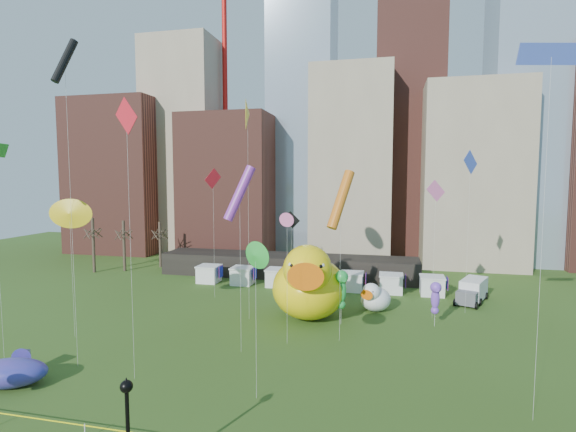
% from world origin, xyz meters
% --- Properties ---
extents(skyline, '(101.00, 23.00, 68.00)m').
position_xyz_m(skyline, '(2.25, 61.06, 21.44)').
color(skyline, brown).
rests_on(skyline, ground).
extents(crane_left, '(23.00, 1.00, 76.00)m').
position_xyz_m(crane_left, '(-21.11, 64.00, 46.90)').
color(crane_left, red).
rests_on(crane_left, ground).
extents(pavilion, '(38.00, 6.00, 3.20)m').
position_xyz_m(pavilion, '(-4.00, 42.00, 1.60)').
color(pavilion, black).
rests_on(pavilion, ground).
extents(vendor_tents, '(33.24, 2.80, 2.40)m').
position_xyz_m(vendor_tents, '(1.02, 36.00, 1.11)').
color(vendor_tents, white).
rests_on(vendor_tents, ground).
extents(bare_trees, '(8.44, 6.44, 8.50)m').
position_xyz_m(bare_trees, '(-30.17, 40.54, 4.01)').
color(bare_trees, '#382B21').
rests_on(bare_trees, ground).
extents(big_duck, '(8.70, 11.04, 8.17)m').
position_xyz_m(big_duck, '(2.58, 23.25, 3.75)').
color(big_duck, yellow).
rests_on(big_duck, ground).
extents(small_duck, '(4.39, 4.78, 3.33)m').
position_xyz_m(small_duck, '(9.18, 27.53, 1.53)').
color(small_duck, white).
rests_on(small_duck, ground).
extents(seahorse_green, '(1.68, 1.90, 5.53)m').
position_xyz_m(seahorse_green, '(6.00, 22.41, 3.90)').
color(seahorse_green, silver).
rests_on(seahorse_green, ground).
extents(seahorse_purple, '(1.16, 1.42, 4.51)m').
position_xyz_m(seahorse_purple, '(15.10, 23.81, 3.16)').
color(seahorse_purple, silver).
rests_on(seahorse_purple, ground).
extents(whale_inflatable, '(5.81, 6.45, 2.28)m').
position_xyz_m(whale_inflatable, '(-15.44, 4.31, 1.04)').
color(whale_inflatable, '#523899').
rests_on(whale_inflatable, ground).
extents(lamppost, '(0.58, 0.58, 5.61)m').
position_xyz_m(lamppost, '(-1.10, -3.20, 3.43)').
color(lamppost, black).
rests_on(lamppost, footpath).
extents(box_truck, '(4.47, 6.56, 2.63)m').
position_xyz_m(box_truck, '(20.39, 34.01, 1.35)').
color(box_truck, white).
rests_on(box_truck, ground).
extents(kite_0, '(2.40, 1.12, 20.26)m').
position_xyz_m(kite_0, '(-7.47, 7.22, 18.51)').
color(kite_0, silver).
rests_on(kite_0, ground).
extents(kite_1, '(1.10, 0.82, 11.66)m').
position_xyz_m(kite_1, '(1.90, 16.23, 10.98)').
color(kite_1, silver).
rests_on(kite_1, ground).
extents(kite_2, '(1.84, 0.72, 10.95)m').
position_xyz_m(kite_2, '(-0.17, 27.37, 9.75)').
color(kite_2, silver).
rests_on(kite_2, ground).
extents(kite_4, '(2.71, 0.82, 12.78)m').
position_xyz_m(kite_4, '(-17.62, 13.48, 11.42)').
color(kite_4, silver).
rests_on(kite_4, ground).
extents(kite_5, '(3.80, 1.37, 22.18)m').
position_xyz_m(kite_5, '(19.17, 7.76, 21.49)').
color(kite_5, silver).
rests_on(kite_5, ground).
extents(kite_6, '(2.57, 3.01, 15.39)m').
position_xyz_m(kite_6, '(6.33, 18.01, 12.75)').
color(kite_6, silver).
rests_on(kite_6, ground).
extents(kite_7, '(2.75, 2.10, 15.72)m').
position_xyz_m(kite_7, '(-1.51, 13.69, 13.38)').
color(kite_7, silver).
rests_on(kite_7, ground).
extents(kite_8, '(1.20, 2.20, 15.84)m').
position_xyz_m(kite_8, '(-10.00, 28.43, 14.31)').
color(kite_8, silver).
rests_on(kite_8, ground).
extents(kite_9, '(1.94, 1.17, 14.48)m').
position_xyz_m(kite_9, '(15.10, 26.28, 13.06)').
color(kite_9, silver).
rests_on(kite_9, ground).
extents(kite_10, '(1.55, 2.02, 24.90)m').
position_xyz_m(kite_10, '(-12.94, 8.06, 23.13)').
color(kite_10, silver).
rests_on(kite_10, ground).
extents(kite_11, '(1.53, 1.29, 10.55)m').
position_xyz_m(kite_11, '(2.06, 6.50, 9.64)').
color(kite_11, silver).
rests_on(kite_11, ground).
extents(kite_12, '(1.34, 2.93, 22.49)m').
position_xyz_m(kite_12, '(-3.48, 21.94, 20.98)').
color(kite_12, silver).
rests_on(kite_12, ground).
extents(kite_13, '(1.71, 1.98, 17.62)m').
position_xyz_m(kite_13, '(18.80, 29.12, 15.99)').
color(kite_13, silver).
rests_on(kite_13, ground).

